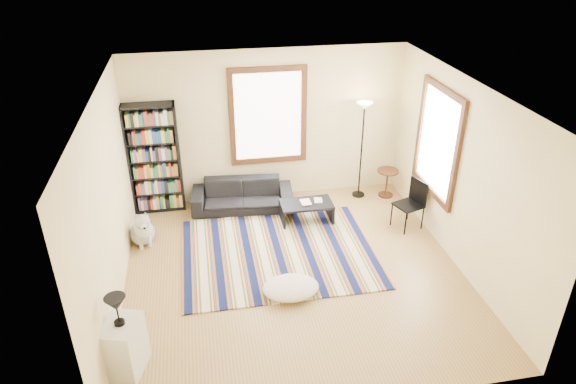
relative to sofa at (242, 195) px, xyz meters
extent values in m
cube|color=#A2804A|center=(0.56, -2.05, -0.32)|extent=(5.00, 5.00, 0.10)
cube|color=white|center=(0.56, -2.05, 2.58)|extent=(5.00, 5.00, 0.10)
cube|color=beige|center=(0.56, 0.50, 1.13)|extent=(5.00, 0.10, 2.80)
cube|color=beige|center=(0.56, -4.60, 1.13)|extent=(5.00, 0.10, 2.80)
cube|color=beige|center=(-1.99, -2.05, 1.13)|extent=(0.10, 5.00, 2.80)
cube|color=beige|center=(3.11, -2.05, 1.13)|extent=(0.10, 5.00, 2.80)
cube|color=white|center=(0.56, 0.42, 1.33)|extent=(1.20, 0.06, 1.60)
cube|color=white|center=(3.03, -1.25, 1.33)|extent=(0.06, 1.20, 1.60)
cube|color=#0C133D|center=(0.41, -1.53, -0.26)|extent=(3.04, 2.44, 0.02)
imported|color=black|center=(0.00, 0.00, 0.00)|extent=(1.88, 0.89, 0.53)
cube|color=black|center=(-1.49, 0.27, 0.73)|extent=(0.90, 0.30, 2.00)
cube|color=black|center=(1.06, -0.65, -0.09)|extent=(0.92, 0.54, 0.36)
imported|color=beige|center=(0.96, -0.65, 0.11)|extent=(0.23, 0.18, 0.02)
imported|color=beige|center=(1.21, -0.60, 0.10)|extent=(0.17, 0.21, 0.01)
ellipsoid|color=white|center=(0.42, -2.55, -0.16)|extent=(0.85, 0.65, 0.20)
cylinder|color=#482512|center=(2.76, -0.01, 0.00)|extent=(0.49, 0.49, 0.54)
cube|color=black|center=(2.71, -1.16, 0.16)|extent=(0.53, 0.52, 0.86)
cube|color=silver|center=(-1.74, -3.57, 0.08)|extent=(0.51, 0.59, 0.70)
camera|label=1|loc=(-0.66, -8.22, 4.47)|focal=32.00mm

